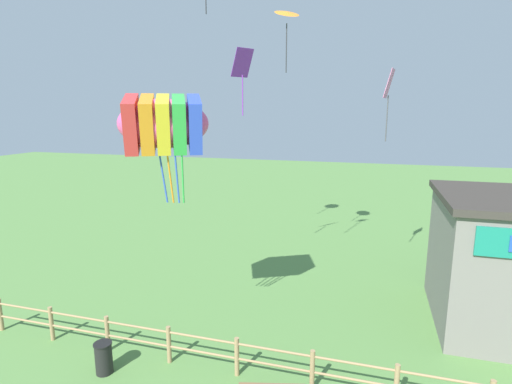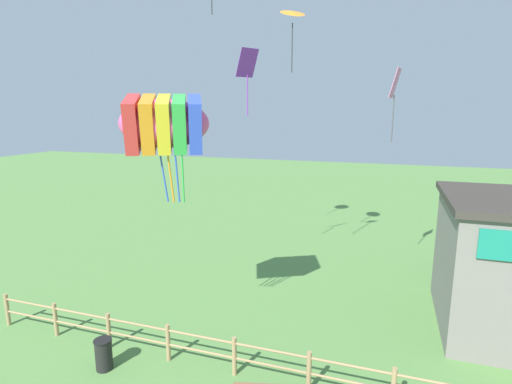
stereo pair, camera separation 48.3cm
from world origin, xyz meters
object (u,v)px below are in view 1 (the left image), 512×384
(kite_rainbow_parafoil, at_px, (164,124))
(kite_pink_diamond, at_px, (389,90))
(kite_purple_streamer, at_px, (242,68))
(trash_bin, at_px, (104,358))
(kite_orange_delta, at_px, (287,14))

(kite_rainbow_parafoil, bearing_deg, kite_pink_diamond, 45.17)
(kite_pink_diamond, bearing_deg, kite_purple_streamer, -170.65)
(kite_purple_streamer, bearing_deg, kite_rainbow_parafoil, -96.61)
(kite_purple_streamer, bearing_deg, kite_pink_diamond, 9.35)
(kite_rainbow_parafoil, height_order, kite_pink_diamond, kite_pink_diamond)
(trash_bin, height_order, kite_orange_delta, kite_orange_delta)
(kite_orange_delta, distance_m, kite_purple_streamer, 3.30)
(trash_bin, xyz_separation_m, kite_orange_delta, (3.33, 9.58, 11.40))
(kite_pink_diamond, height_order, kite_orange_delta, kite_orange_delta)
(kite_rainbow_parafoil, xyz_separation_m, kite_orange_delta, (2.22, 7.38, 4.61))
(trash_bin, xyz_separation_m, kite_purple_streamer, (1.77, 7.95, 8.99))
(kite_orange_delta, height_order, kite_purple_streamer, kite_orange_delta)
(trash_bin, bearing_deg, kite_orange_delta, 70.85)
(kite_orange_delta, bearing_deg, kite_pink_diamond, -8.04)
(kite_rainbow_parafoil, distance_m, kite_pink_diamond, 9.60)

